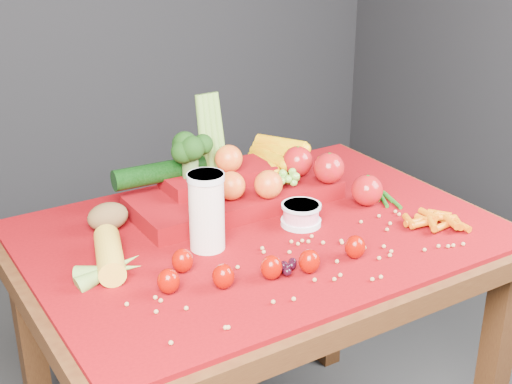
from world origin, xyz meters
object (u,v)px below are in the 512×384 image
table (260,270)px  milk_glass (207,209)px  produce_mound (243,181)px  yogurt_bowl (301,214)px

table → milk_glass: size_ratio=6.27×
milk_glass → produce_mound: 0.26m
produce_mound → table: bearing=-106.0°
milk_glass → yogurt_bowl: bearing=-3.1°
milk_glass → yogurt_bowl: milk_glass is taller
table → produce_mound: produce_mound is taller
milk_glass → yogurt_bowl: 0.25m
milk_glass → produce_mound: (0.19, 0.17, -0.04)m
yogurt_bowl → milk_glass: bearing=176.9°
milk_glass → produce_mound: bearing=41.4°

